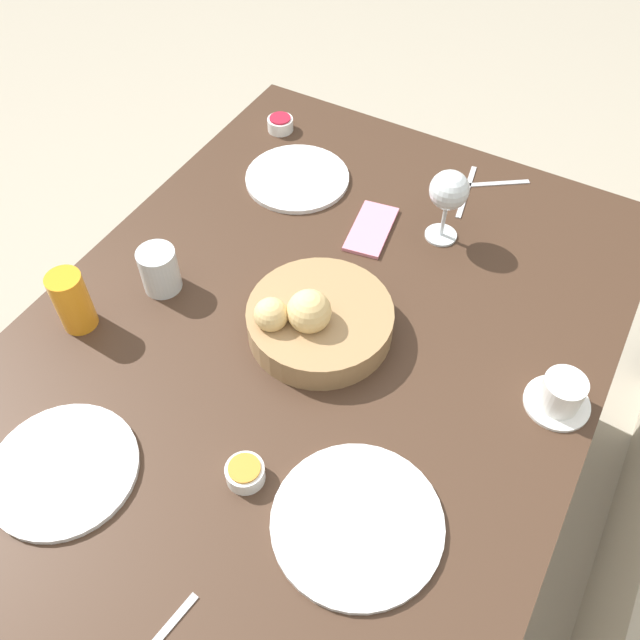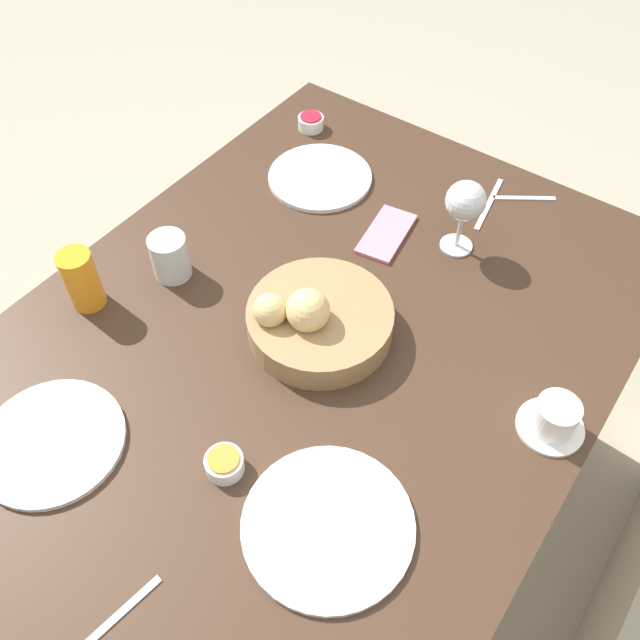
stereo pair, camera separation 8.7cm
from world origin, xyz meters
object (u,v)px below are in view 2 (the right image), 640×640
object	(u,v)px
jam_bowl_honey	(224,464)
spoon_coffee	(524,198)
juice_glass	(82,280)
plate_near_left	(320,177)
bread_basket	(316,319)
water_tumbler	(170,257)
knife_silver	(489,204)
plate_far_center	(328,525)
cell_phone	(386,234)
plate_near_right	(52,442)
coffee_cup	(554,418)
fork_silver	(106,626)
wine_glass	(465,203)
jam_bowl_berry	(311,122)

from	to	relation	value
jam_bowl_honey	spoon_coffee	bearing A→B (deg)	173.30
juice_glass	plate_near_left	bearing A→B (deg)	165.65
bread_basket	spoon_coffee	bearing A→B (deg)	165.28
water_tumbler	knife_silver	world-z (taller)	water_tumbler
plate_near_left	plate_far_center	bearing A→B (deg)	36.85
bread_basket	cell_phone	xyz separation A→B (m)	(-0.28, -0.03, -0.03)
plate_near_right	jam_bowl_honey	world-z (taller)	jam_bowl_honey
coffee_cup	fork_silver	world-z (taller)	coffee_cup
plate_near_right	spoon_coffee	xyz separation A→B (m)	(-0.97, 0.35, -0.00)
plate_near_left	fork_silver	bearing A→B (deg)	18.95
wine_glass	jam_bowl_honey	xyz separation A→B (m)	(0.63, -0.05, -0.10)
spoon_coffee	jam_bowl_berry	bearing A→B (deg)	-82.89
fork_silver	spoon_coffee	xyz separation A→B (m)	(-1.11, 0.08, 0.00)
spoon_coffee	juice_glass	bearing A→B (deg)	-35.44
jam_bowl_honey	cell_phone	size ratio (longest dim) A/B	0.37
plate_far_center	jam_bowl_honey	world-z (taller)	jam_bowl_honey
plate_near_left	cell_phone	bearing A→B (deg)	73.17
knife_silver	plate_near_left	bearing A→B (deg)	-67.04
plate_near_left	plate_far_center	xyz separation A→B (m)	(0.62, 0.47, 0.00)
plate_near_left	jam_bowl_berry	xyz separation A→B (m)	(-0.14, -0.13, 0.01)
water_tumbler	fork_silver	size ratio (longest dim) A/B	0.51
bread_basket	knife_silver	bearing A→B (deg)	169.35
bread_basket	cell_phone	world-z (taller)	bread_basket
plate_near_right	wine_glass	bearing A→B (deg)	158.44
fork_silver	spoon_coffee	world-z (taller)	same
plate_near_left	coffee_cup	size ratio (longest dim) A/B	2.08
plate_near_right	spoon_coffee	size ratio (longest dim) A/B	2.01
knife_silver	cell_phone	distance (m)	0.24
cell_phone	jam_bowl_honey	bearing A→B (deg)	7.59
juice_glass	fork_silver	xyz separation A→B (m)	(0.37, 0.45, -0.06)
plate_far_center	cell_phone	distance (m)	0.62
plate_near_right	jam_bowl_honey	bearing A→B (deg)	117.08
coffee_cup	jam_bowl_honey	distance (m)	0.52
jam_bowl_honey	knife_silver	bearing A→B (deg)	176.57
juice_glass	cell_phone	world-z (taller)	juice_glass
wine_glass	spoon_coffee	xyz separation A→B (m)	(-0.21, 0.05, -0.11)
bread_basket	spoon_coffee	size ratio (longest dim) A/B	2.25
cell_phone	water_tumbler	bearing A→B (deg)	-39.88
plate_near_right	juice_glass	size ratio (longest dim) A/B	1.93
juice_glass	jam_bowl_berry	bearing A→B (deg)	179.17
bread_basket	water_tumbler	size ratio (longest dim) A/B	2.90
cell_phone	fork_silver	bearing A→B (deg)	6.80
juice_glass	jam_bowl_berry	size ratio (longest dim) A/B	1.99
knife_silver	juice_glass	bearing A→B (deg)	-34.90
plate_far_center	jam_bowl_honey	xyz separation A→B (m)	(0.02, -0.18, 0.01)
juice_glass	knife_silver	xyz separation A→B (m)	(-0.67, 0.47, -0.06)
spoon_coffee	cell_phone	world-z (taller)	cell_phone
plate_near_left	wine_glass	xyz separation A→B (m)	(0.01, 0.34, 0.11)
coffee_cup	plate_near_right	bearing A→B (deg)	-51.93
juice_glass	knife_silver	world-z (taller)	juice_glass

